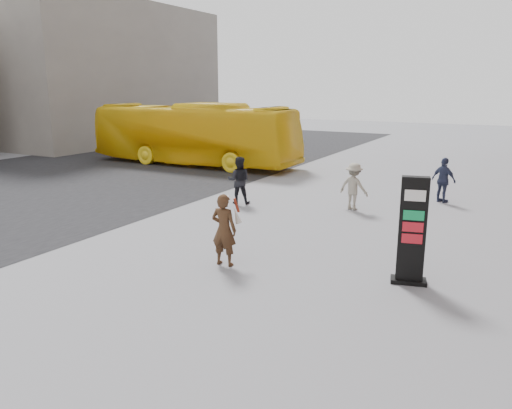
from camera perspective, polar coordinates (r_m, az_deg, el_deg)
The scene contains 9 objects.
ground at distance 11.38m, azimuth -2.75°, elevation -8.10°, with size 100.00×100.00×0.00m, color #9E9EA3.
road at distance 23.61m, azimuth -23.89°, elevation 2.14°, with size 16.00×60.00×0.01m, color black.
bg_building_far at distance 41.41m, azimuth -17.42°, elevation 14.04°, with size 10.00×18.00×10.00m, color gray.
info_pylon at distance 11.09m, azimuth 17.41°, elevation -2.91°, with size 0.82×0.55×2.34m.
woman at distance 11.77m, azimuth -3.66°, elevation -2.80°, with size 0.67×0.62×1.73m.
bus at distance 27.04m, azimuth -7.18°, elevation 7.99°, with size 2.75×11.73×3.27m, color yellow.
pedestrian_a at distance 17.93m, azimuth -1.98°, elevation 2.78°, with size 0.83×0.64×1.70m, color black.
pedestrian_b at distance 17.36m, azimuth 11.11°, elevation 2.03°, with size 1.04×0.60×1.62m, color gray.
pedestrian_c at distance 19.33m, azimuth 20.65°, elevation 2.61°, with size 0.96×0.40×1.64m, color #2D334F.
Camera 1 is at (5.54, -9.01, 4.19)m, focal length 35.00 mm.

